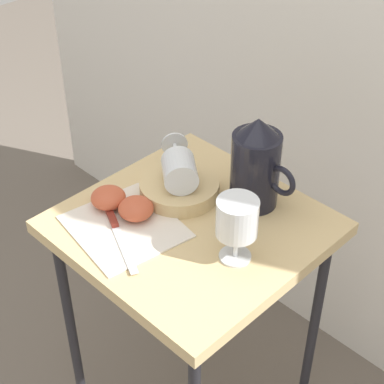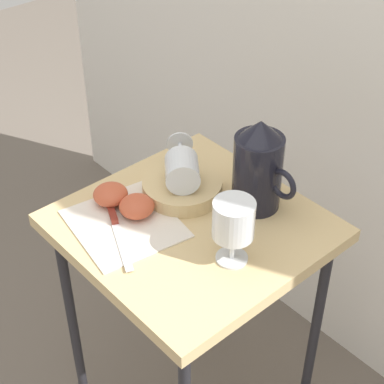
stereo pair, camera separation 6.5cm
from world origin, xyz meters
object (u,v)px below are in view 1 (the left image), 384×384
object	(u,v)px
table	(192,248)
knife	(115,225)
basket_tray	(180,188)
pitcher	(256,170)
apple_half_right	(136,209)
wine_glass_upright	(237,221)
wine_glass_tipped_near	(179,169)
apple_half_left	(108,198)

from	to	relation	value
table	knife	xyz separation A→B (m)	(-0.10, -0.13, 0.08)
basket_tray	pitcher	size ratio (longest dim) A/B	0.84
pitcher	knife	distance (m)	0.32
table	pitcher	world-z (taller)	pitcher
pitcher	apple_half_right	world-z (taller)	pitcher
basket_tray	apple_half_right	bearing A→B (deg)	-93.05
basket_tray	apple_half_right	distance (m)	0.12
wine_glass_upright	knife	bearing A→B (deg)	-154.51
wine_glass_tipped_near	apple_half_right	size ratio (longest dim) A/B	2.09
table	wine_glass_upright	distance (m)	0.22
wine_glass_upright	basket_tray	bearing A→B (deg)	163.85
wine_glass_tipped_near	knife	bearing A→B (deg)	-95.39
table	wine_glass_upright	xyz separation A→B (m)	(0.13, -0.02, 0.17)
table	basket_tray	bearing A→B (deg)	150.79
basket_tray	pitcher	world-z (taller)	pitcher
basket_tray	apple_half_left	world-z (taller)	apple_half_left
table	basket_tray	distance (m)	0.14
basket_tray	wine_glass_upright	distance (m)	0.24
apple_half_left	apple_half_right	distance (m)	0.07
basket_tray	wine_glass_tipped_near	bearing A→B (deg)	-41.29
apple_half_right	wine_glass_tipped_near	bearing A→B (deg)	84.32
wine_glass_tipped_near	pitcher	bearing A→B (deg)	37.61
wine_glass_upright	knife	size ratio (longest dim) A/B	0.66
wine_glass_tipped_near	apple_half_right	xyz separation A→B (m)	(-0.01, -0.12, -0.05)
pitcher	wine_glass_tipped_near	bearing A→B (deg)	-142.39
table	basket_tray	size ratio (longest dim) A/B	3.91
table	apple_half_left	world-z (taller)	apple_half_left
apple_half_left	knife	xyz separation A→B (m)	(0.07, -0.04, -0.02)
wine_glass_tipped_near	apple_half_right	bearing A→B (deg)	-95.68
pitcher	apple_half_right	size ratio (longest dim) A/B	2.79
knife	wine_glass_tipped_near	bearing A→B (deg)	84.61
basket_tray	pitcher	xyz separation A→B (m)	(0.13, 0.09, 0.07)
table	basket_tray	world-z (taller)	basket_tray
apple_half_right	pitcher	bearing A→B (deg)	56.99
wine_glass_upright	apple_half_right	distance (m)	0.25
pitcher	wine_glass_tipped_near	size ratio (longest dim) A/B	1.34
basket_tray	wine_glass_upright	bearing A→B (deg)	-16.15
apple_half_left	knife	distance (m)	0.08
table	pitcher	bearing A→B (deg)	72.22
pitcher	wine_glass_upright	bearing A→B (deg)	-60.81
knife	apple_half_left	bearing A→B (deg)	150.36
table	knife	distance (m)	0.18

